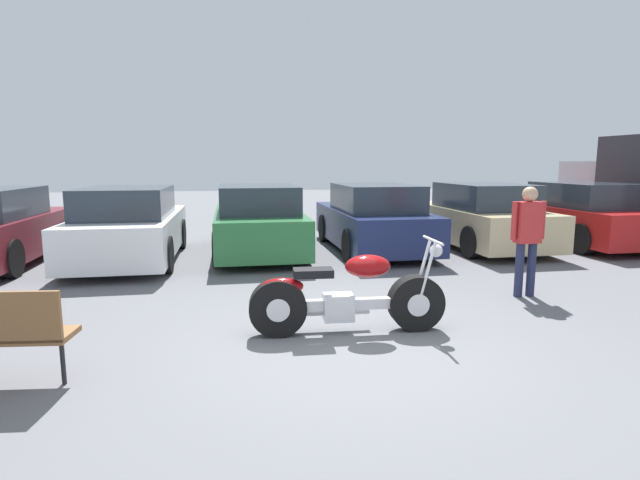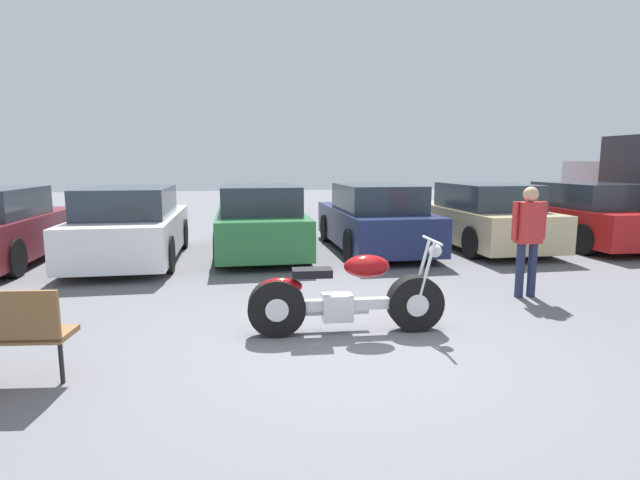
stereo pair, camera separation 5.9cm
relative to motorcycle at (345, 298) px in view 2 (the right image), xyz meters
The scene contains 8 objects.
ground_plane 0.63m from the motorcycle, 96.82° to the right, with size 60.00×60.00×0.00m, color slate.
motorcycle is the anchor object (origin of this frame).
parked_car_white 5.80m from the motorcycle, 123.55° to the left, with size 1.84×4.28×1.46m.
parked_car_green 5.28m from the motorcycle, 97.48° to the left, with size 1.84×4.28×1.46m.
parked_car_navy 5.52m from the motorcycle, 70.62° to the left, with size 1.84×4.28×1.46m.
parked_car_champagne 6.76m from the motorcycle, 49.94° to the left, with size 1.84×4.28×1.46m.
parked_car_red 8.58m from the motorcycle, 36.85° to the left, with size 1.84×4.28×1.46m.
person_standing 3.15m from the motorcycle, 20.12° to the left, with size 0.52×0.21×1.59m.
Camera 2 is at (-1.15, -4.88, 1.93)m, focal length 28.00 mm.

